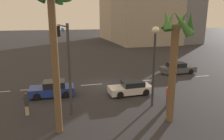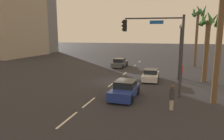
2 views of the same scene
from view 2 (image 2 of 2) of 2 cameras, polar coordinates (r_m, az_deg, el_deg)
name	(u,v)px [view 2 (image 2 of 2)]	position (r m, az deg, el deg)	size (l,w,h in m)	color
ground_plane	(115,81)	(22.72, 0.93, -3.25)	(220.00, 220.00, 0.00)	#28282D
lane_stripe_0	(140,62)	(40.08, 7.93, 2.41)	(2.49, 0.14, 0.01)	silver
lane_stripe_1	(135,65)	(34.85, 6.58, 1.32)	(1.86, 0.14, 0.01)	silver
lane_stripe_2	(125,74)	(27.28, 3.67, -1.03)	(2.01, 0.14, 0.01)	silver
lane_stripe_3	(112,84)	(21.38, -0.12, -4.08)	(2.37, 0.14, 0.01)	silver
lane_stripe_4	(89,102)	(15.86, -6.59, -9.17)	(2.42, 0.14, 0.01)	silver
lane_stripe_5	(67,120)	(13.03, -12.64, -13.71)	(2.57, 0.14, 0.01)	silver
car_0	(120,63)	(33.03, 2.24, 2.04)	(4.54, 1.91, 1.42)	#474C51
car_1	(151,75)	(23.60, 11.02, -1.46)	(4.16, 1.91, 1.27)	silver
car_2	(125,90)	(16.80, 3.71, -5.70)	(4.10, 2.05, 1.43)	navy
traffic_signal	(162,43)	(17.04, 14.15, 7.61)	(0.87, 5.03, 6.79)	#38383D
streetlamp	(180,41)	(23.87, 19.01, 7.83)	(0.56, 0.56, 6.51)	#2D2D33
pedestrian_0	(181,71)	(25.50, 19.23, -0.24)	(0.46, 0.46, 1.77)	#59266B
pedestrian_1	(172,97)	(14.59, 16.76, -7.41)	(0.46, 0.46, 1.78)	#B2A58C
palm_tree_0	(222,6)	(16.67, 29.01, 15.73)	(2.62, 2.72, 9.86)	brown
palm_tree_1	(208,33)	(24.27, 25.87, 9.42)	(2.33, 2.39, 7.73)	brown
palm_tree_2	(198,22)	(35.55, 23.37, 12.58)	(2.16, 2.54, 10.01)	brown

